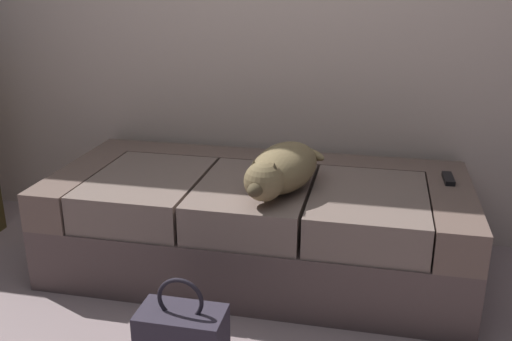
{
  "coord_description": "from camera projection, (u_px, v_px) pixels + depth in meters",
  "views": [
    {
      "loc": [
        0.54,
        -1.49,
        1.42
      ],
      "look_at": [
        0.0,
        0.96,
        0.53
      ],
      "focal_mm": 40.24,
      "sensor_mm": 36.0,
      "label": 1
    }
  ],
  "objects": [
    {
      "name": "tv_remote",
      "position": [
        448.0,
        179.0,
        2.68
      ],
      "size": [
        0.05,
        0.15,
        0.02
      ],
      "primitive_type": "cube",
      "rotation": [
        0.0,
        0.0,
        0.04
      ],
      "color": "black",
      "rests_on": "couch"
    },
    {
      "name": "dog_tan",
      "position": [
        281.0,
        169.0,
        2.52
      ],
      "size": [
        0.36,
        0.6,
        0.21
      ],
      "color": "olive",
      "rests_on": "couch"
    },
    {
      "name": "couch",
      "position": [
        258.0,
        223.0,
        2.81
      ],
      "size": [
        1.97,
        0.9,
        0.48
      ],
      "color": "brown",
      "rests_on": "ground"
    },
    {
      "name": "handbag",
      "position": [
        182.0,
        338.0,
        2.12
      ],
      "size": [
        0.32,
        0.18,
        0.38
      ],
      "color": "#362F3E",
      "rests_on": "ground"
    }
  ]
}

